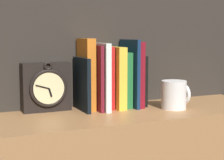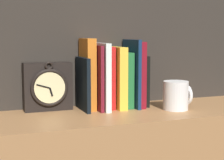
{
  "view_description": "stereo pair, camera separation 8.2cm",
  "coord_description": "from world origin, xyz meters",
  "px_view_note": "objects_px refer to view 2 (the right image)",
  "views": [
    {
      "loc": [
        -0.53,
        -1.17,
        1.02
      ],
      "look_at": [
        0.0,
        0.0,
        0.87
      ],
      "focal_mm": 60.0,
      "sensor_mm": 36.0,
      "label": 1
    },
    {
      "loc": [
        -0.45,
        -1.2,
        1.02
      ],
      "look_at": [
        0.0,
        0.0,
        0.87
      ],
      "focal_mm": 60.0,
      "sensor_mm": 36.0,
      "label": 2
    }
  ],
  "objects_px": {
    "book_slot0_black": "(83,84)",
    "book_slot3_white": "(101,76)",
    "book_slot6_green": "(124,80)",
    "book_slot1_orange": "(88,74)",
    "book_slot7_navy": "(132,73)",
    "mug": "(176,95)",
    "book_slot2_maroon": "(96,78)",
    "book_slot5_yellow": "(116,77)",
    "clock": "(48,87)",
    "book_slot9_black": "(141,81)",
    "book_slot4_red": "(106,77)",
    "book_slot8_maroon": "(136,74)"
  },
  "relations": [
    {
      "from": "book_slot9_black",
      "to": "mug",
      "type": "xyz_separation_m",
      "value": [
        0.09,
        -0.12,
        -0.04
      ]
    },
    {
      "from": "book_slot8_maroon",
      "to": "book_slot3_white",
      "type": "bearing_deg",
      "value": -176.46
    },
    {
      "from": "book_slot1_orange",
      "to": "book_slot2_maroon",
      "type": "relative_size",
      "value": 1.11
    },
    {
      "from": "book_slot1_orange",
      "to": "book_slot7_navy",
      "type": "xyz_separation_m",
      "value": [
        0.17,
        -0.02,
        -0.0
      ]
    },
    {
      "from": "book_slot3_white",
      "to": "book_slot8_maroon",
      "type": "height_order",
      "value": "book_slot8_maroon"
    },
    {
      "from": "book_slot1_orange",
      "to": "book_slot8_maroon",
      "type": "relative_size",
      "value": 1.05
    },
    {
      "from": "book_slot0_black",
      "to": "book_slot3_white",
      "type": "xyz_separation_m",
      "value": [
        0.07,
        -0.01,
        0.03
      ]
    },
    {
      "from": "book_slot7_navy",
      "to": "book_slot3_white",
      "type": "bearing_deg",
      "value": -177.72
    },
    {
      "from": "clock",
      "to": "book_slot9_black",
      "type": "height_order",
      "value": "book_slot9_black"
    },
    {
      "from": "book_slot3_white",
      "to": "book_slot6_green",
      "type": "xyz_separation_m",
      "value": [
        0.1,
        0.02,
        -0.02
      ]
    },
    {
      "from": "book_slot5_yellow",
      "to": "clock",
      "type": "bearing_deg",
      "value": 170.95
    },
    {
      "from": "book_slot2_maroon",
      "to": "book_slot8_maroon",
      "type": "xyz_separation_m",
      "value": [
        0.16,
        0.0,
        0.01
      ]
    },
    {
      "from": "clock",
      "to": "book_slot2_maroon",
      "type": "relative_size",
      "value": 0.77
    },
    {
      "from": "book_slot7_navy",
      "to": "book_slot6_green",
      "type": "bearing_deg",
      "value": 154.91
    },
    {
      "from": "book_slot4_red",
      "to": "book_slot7_navy",
      "type": "distance_m",
      "value": 0.1
    },
    {
      "from": "clock",
      "to": "book_slot0_black",
      "type": "distance_m",
      "value": 0.13
    },
    {
      "from": "clock",
      "to": "mug",
      "type": "height_order",
      "value": "clock"
    },
    {
      "from": "clock",
      "to": "book_slot7_navy",
      "type": "relative_size",
      "value": 0.71
    },
    {
      "from": "book_slot2_maroon",
      "to": "book_slot6_green",
      "type": "height_order",
      "value": "book_slot2_maroon"
    },
    {
      "from": "book_slot0_black",
      "to": "book_slot3_white",
      "type": "distance_m",
      "value": 0.07
    },
    {
      "from": "book_slot1_orange",
      "to": "book_slot7_navy",
      "type": "height_order",
      "value": "book_slot1_orange"
    },
    {
      "from": "book_slot3_white",
      "to": "mug",
      "type": "height_order",
      "value": "book_slot3_white"
    },
    {
      "from": "book_slot4_red",
      "to": "book_slot6_green",
      "type": "xyz_separation_m",
      "value": [
        0.07,
        -0.0,
        -0.01
      ]
    },
    {
      "from": "clock",
      "to": "book_slot9_black",
      "type": "bearing_deg",
      "value": -4.32
    },
    {
      "from": "book_slot2_maroon",
      "to": "book_slot5_yellow",
      "type": "relative_size",
      "value": 1.03
    },
    {
      "from": "book_slot2_maroon",
      "to": "book_slot5_yellow",
      "type": "bearing_deg",
      "value": 1.07
    },
    {
      "from": "book_slot2_maroon",
      "to": "book_slot1_orange",
      "type": "bearing_deg",
      "value": 147.62
    },
    {
      "from": "book_slot3_white",
      "to": "book_slot2_maroon",
      "type": "bearing_deg",
      "value": 164.55
    },
    {
      "from": "book_slot0_black",
      "to": "book_slot7_navy",
      "type": "relative_size",
      "value": 0.75
    },
    {
      "from": "book_slot1_orange",
      "to": "book_slot4_red",
      "type": "height_order",
      "value": "book_slot1_orange"
    },
    {
      "from": "book_slot3_white",
      "to": "book_slot8_maroon",
      "type": "xyz_separation_m",
      "value": [
        0.14,
        0.01,
        0.0
      ]
    },
    {
      "from": "book_slot3_white",
      "to": "book_slot6_green",
      "type": "relative_size",
      "value": 1.17
    },
    {
      "from": "book_slot8_maroon",
      "to": "book_slot9_black",
      "type": "relative_size",
      "value": 1.28
    },
    {
      "from": "book_slot5_yellow",
      "to": "book_slot8_maroon",
      "type": "xyz_separation_m",
      "value": [
        0.08,
        0.0,
        0.01
      ]
    },
    {
      "from": "book_slot8_maroon",
      "to": "book_slot9_black",
      "type": "height_order",
      "value": "book_slot8_maroon"
    },
    {
      "from": "book_slot4_red",
      "to": "book_slot7_navy",
      "type": "height_order",
      "value": "book_slot7_navy"
    },
    {
      "from": "book_slot1_orange",
      "to": "book_slot3_white",
      "type": "xyz_separation_m",
      "value": [
        0.05,
        -0.02,
        -0.01
      ]
    },
    {
      "from": "book_slot3_white",
      "to": "mug",
      "type": "xyz_separation_m",
      "value": [
        0.25,
        -0.1,
        -0.07
      ]
    },
    {
      "from": "book_slot6_green",
      "to": "book_slot4_red",
      "type": "bearing_deg",
      "value": 178.09
    },
    {
      "from": "book_slot3_white",
      "to": "clock",
      "type": "bearing_deg",
      "value": 166.06
    },
    {
      "from": "book_slot5_yellow",
      "to": "book_slot8_maroon",
      "type": "bearing_deg",
      "value": 1.39
    },
    {
      "from": "book_slot4_red",
      "to": "book_slot3_white",
      "type": "bearing_deg",
      "value": -143.74
    },
    {
      "from": "clock",
      "to": "book_slot0_black",
      "type": "xyz_separation_m",
      "value": [
        0.12,
        -0.04,
        0.01
      ]
    },
    {
      "from": "book_slot0_black",
      "to": "book_slot1_orange",
      "type": "xyz_separation_m",
      "value": [
        0.02,
        0.02,
        0.03
      ]
    },
    {
      "from": "book_slot4_red",
      "to": "book_slot8_maroon",
      "type": "distance_m",
      "value": 0.12
    },
    {
      "from": "book_slot4_red",
      "to": "book_slot5_yellow",
      "type": "xyz_separation_m",
      "value": [
        0.03,
        -0.01,
        -0.0
      ]
    },
    {
      "from": "book_slot7_navy",
      "to": "book_slot9_black",
      "type": "relative_size",
      "value": 1.32
    },
    {
      "from": "book_slot0_black",
      "to": "book_slot7_navy",
      "type": "distance_m",
      "value": 0.19
    },
    {
      "from": "book_slot4_red",
      "to": "book_slot9_black",
      "type": "bearing_deg",
      "value": -0.0
    },
    {
      "from": "book_slot4_red",
      "to": "book_slot5_yellow",
      "type": "relative_size",
      "value": 1.01
    }
  ]
}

